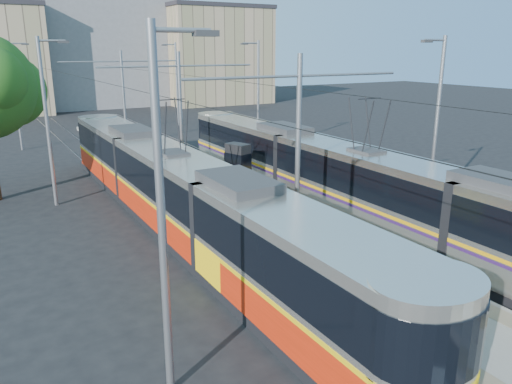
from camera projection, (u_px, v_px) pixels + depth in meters
ground at (465, 340)px, 13.25m from camera, size 160.00×160.00×0.00m
platform at (204, 187)px, 27.39m from camera, size 4.00×50.00×0.30m
tactile_strip_left at (179, 187)px, 26.65m from camera, size 0.70×50.00×0.01m
tactile_strip_right at (227, 181)px, 28.03m from camera, size 0.70×50.00×0.01m
rails at (204, 189)px, 27.42m from camera, size 8.71×70.00×0.03m
tram_left at (175, 191)px, 20.88m from camera, size 2.43×28.69×5.50m
tram_right at (364, 185)px, 21.28m from camera, size 2.43×31.47×5.50m
catenary at (225, 112)px, 23.80m from camera, size 9.20×70.00×7.00m
street_lamps at (174, 106)px, 29.60m from camera, size 15.18×38.22×8.00m
shelter at (238, 168)px, 24.91m from camera, size 1.07×1.36×2.64m
building_centre at (100, 38)px, 67.03m from camera, size 18.36×14.28×17.62m
building_right at (214, 55)px, 69.34m from camera, size 14.28×10.20×13.06m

